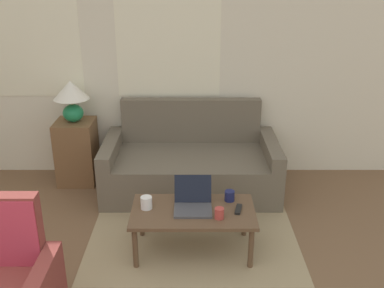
{
  "coord_description": "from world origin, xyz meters",
  "views": [
    {
      "loc": [
        0.9,
        -1.27,
        2.24
      ],
      "look_at": [
        0.9,
        2.45,
        0.75
      ],
      "focal_mm": 42.0,
      "sensor_mm": 36.0,
      "label": 1
    }
  ],
  "objects_px": {
    "cup_yellow": "(230,196)",
    "cup_white": "(147,203)",
    "coffee_table": "(193,215)",
    "couch": "(191,165)",
    "table_lamp": "(72,96)",
    "tv_remote": "(239,209)",
    "cup_navy": "(219,213)",
    "laptop": "(193,202)"
  },
  "relations": [
    {
      "from": "cup_navy",
      "to": "tv_remote",
      "type": "relative_size",
      "value": 0.56
    },
    {
      "from": "tv_remote",
      "to": "cup_yellow",
      "type": "bearing_deg",
      "value": 110.06
    },
    {
      "from": "cup_yellow",
      "to": "couch",
      "type": "bearing_deg",
      "value": 108.47
    },
    {
      "from": "couch",
      "to": "table_lamp",
      "type": "distance_m",
      "value": 1.44
    },
    {
      "from": "laptop",
      "to": "cup_white",
      "type": "relative_size",
      "value": 2.93
    },
    {
      "from": "cup_yellow",
      "to": "tv_remote",
      "type": "distance_m",
      "value": 0.18
    },
    {
      "from": "table_lamp",
      "to": "laptop",
      "type": "bearing_deg",
      "value": -45.49
    },
    {
      "from": "coffee_table",
      "to": "cup_navy",
      "type": "distance_m",
      "value": 0.25
    },
    {
      "from": "table_lamp",
      "to": "tv_remote",
      "type": "distance_m",
      "value": 2.17
    },
    {
      "from": "coffee_table",
      "to": "cup_yellow",
      "type": "relative_size",
      "value": 11.31
    },
    {
      "from": "cup_yellow",
      "to": "tv_remote",
      "type": "xyz_separation_m",
      "value": [
        0.06,
        -0.16,
        -0.03
      ]
    },
    {
      "from": "couch",
      "to": "coffee_table",
      "type": "bearing_deg",
      "value": -88.98
    },
    {
      "from": "coffee_table",
      "to": "laptop",
      "type": "distance_m",
      "value": 0.1
    },
    {
      "from": "laptop",
      "to": "coffee_table",
      "type": "bearing_deg",
      "value": -87.66
    },
    {
      "from": "laptop",
      "to": "cup_yellow",
      "type": "distance_m",
      "value": 0.33
    },
    {
      "from": "coffee_table",
      "to": "cup_yellow",
      "type": "bearing_deg",
      "value": 27.46
    },
    {
      "from": "cup_navy",
      "to": "cup_yellow",
      "type": "distance_m",
      "value": 0.3
    },
    {
      "from": "laptop",
      "to": "cup_white",
      "type": "distance_m",
      "value": 0.38
    },
    {
      "from": "tv_remote",
      "to": "coffee_table",
      "type": "bearing_deg",
      "value": 179.5
    },
    {
      "from": "cup_navy",
      "to": "tv_remote",
      "type": "xyz_separation_m",
      "value": [
        0.16,
        0.12,
        -0.03
      ]
    },
    {
      "from": "cup_white",
      "to": "tv_remote",
      "type": "relative_size",
      "value": 0.67
    },
    {
      "from": "couch",
      "to": "cup_yellow",
      "type": "height_order",
      "value": "couch"
    },
    {
      "from": "tv_remote",
      "to": "couch",
      "type": "bearing_deg",
      "value": 108.7
    },
    {
      "from": "cup_white",
      "to": "tv_remote",
      "type": "distance_m",
      "value": 0.75
    },
    {
      "from": "cup_yellow",
      "to": "cup_white",
      "type": "height_order",
      "value": "cup_white"
    },
    {
      "from": "coffee_table",
      "to": "couch",
      "type": "bearing_deg",
      "value": 91.02
    },
    {
      "from": "table_lamp",
      "to": "laptop",
      "type": "xyz_separation_m",
      "value": [
        1.26,
        -1.28,
        -0.54
      ]
    },
    {
      "from": "table_lamp",
      "to": "coffee_table",
      "type": "bearing_deg",
      "value": -46.19
    },
    {
      "from": "couch",
      "to": "laptop",
      "type": "bearing_deg",
      "value": -89.02
    },
    {
      "from": "coffee_table",
      "to": "tv_remote",
      "type": "bearing_deg",
      "value": -0.5
    },
    {
      "from": "table_lamp",
      "to": "cup_navy",
      "type": "xyz_separation_m",
      "value": [
        1.46,
        -1.43,
        -0.55
      ]
    },
    {
      "from": "laptop",
      "to": "cup_navy",
      "type": "relative_size",
      "value": 3.48
    },
    {
      "from": "couch",
      "to": "cup_white",
      "type": "distance_m",
      "value": 1.18
    },
    {
      "from": "coffee_table",
      "to": "cup_white",
      "type": "bearing_deg",
      "value": 175.46
    },
    {
      "from": "table_lamp",
      "to": "cup_yellow",
      "type": "xyz_separation_m",
      "value": [
        1.57,
        -1.15,
        -0.55
      ]
    },
    {
      "from": "couch",
      "to": "laptop",
      "type": "relative_size",
      "value": 5.88
    },
    {
      "from": "cup_navy",
      "to": "cup_yellow",
      "type": "bearing_deg",
      "value": 70.14
    },
    {
      "from": "cup_white",
      "to": "tv_remote",
      "type": "height_order",
      "value": "cup_white"
    },
    {
      "from": "table_lamp",
      "to": "tv_remote",
      "type": "relative_size",
      "value": 2.83
    },
    {
      "from": "couch",
      "to": "table_lamp",
      "type": "xyz_separation_m",
      "value": [
        -1.24,
        0.17,
        0.72
      ]
    },
    {
      "from": "couch",
      "to": "cup_yellow",
      "type": "distance_m",
      "value": 1.05
    },
    {
      "from": "table_lamp",
      "to": "cup_navy",
      "type": "bearing_deg",
      "value": -44.45
    }
  ]
}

